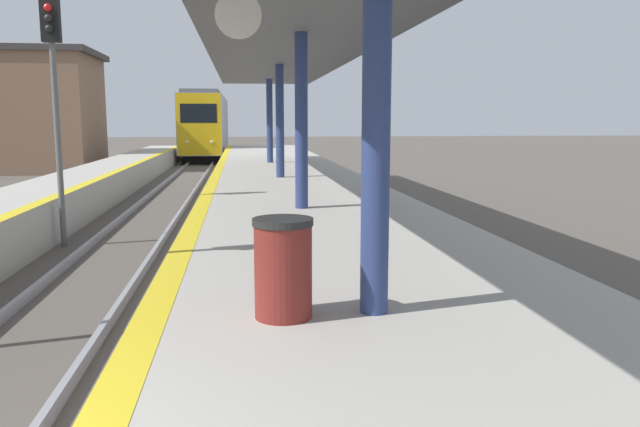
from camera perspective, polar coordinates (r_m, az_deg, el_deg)
name	(u,v)px	position (r m, az deg, el deg)	size (l,w,h in m)	color
train	(207,125)	(46.06, -10.29, 7.94)	(2.65, 17.66, 4.47)	black
signal_mid	(54,76)	(14.00, -23.17, 11.48)	(0.36, 0.31, 5.08)	#595959
station_canopy	(288,50)	(15.12, -2.97, 14.70)	(3.76, 26.25, 3.45)	navy
trash_bin	(283,268)	(5.26, -3.38, -4.98)	(0.51, 0.51, 0.85)	maroon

